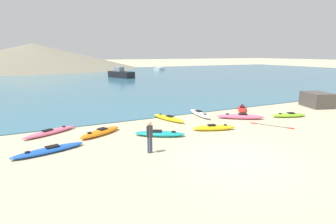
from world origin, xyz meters
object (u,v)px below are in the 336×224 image
Objects in this scene: kayak_on_sand_2 at (100,132)px; moored_boat_0 at (121,74)px; kayak_on_sand_4 at (160,134)px; kayak_on_sand_9 at (214,128)px; loose_paddle at (272,126)px; kayak_on_sand_0 at (240,117)px; shoreline_rock at (317,100)px; kayak_on_sand_3 at (49,150)px; kayak_on_sand_6 at (289,115)px; moored_boat_3 at (159,69)px; kayak_on_sand_1 at (168,118)px; kayak_on_sand_7 at (200,114)px; kayak_on_sand_8 at (50,132)px; kayak_on_sand_5 at (242,109)px; person_near_foreground at (150,135)px.

moored_boat_0 is (11.53, 35.48, 0.62)m from kayak_on_sand_2.
kayak_on_sand_9 reaches higher than kayak_on_sand_4.
kayak_on_sand_4 is (3.05, -1.75, -0.02)m from kayak_on_sand_2.
loose_paddle is (4.05, -0.87, -0.15)m from kayak_on_sand_9.
kayak_on_sand_0 is 2.48m from loose_paddle.
kayak_on_sand_3 is at bearing -175.87° from shoreline_rock.
kayak_on_sand_4 is (5.90, 0.01, 0.02)m from kayak_on_sand_3.
kayak_on_sand_4 is 1.19× the size of shoreline_rock.
moored_boat_0 reaches higher than kayak_on_sand_3.
kayak_on_sand_6 is at bearing -7.48° from kayak_on_sand_2.
moored_boat_3 is 1.69× the size of loose_paddle.
kayak_on_sand_1 reaches higher than loose_paddle.
kayak_on_sand_9 is at bearing -18.22° from kayak_on_sand_2.
kayak_on_sand_7 is 34.12m from moored_boat_0.
kayak_on_sand_1 reaches higher than kayak_on_sand_7.
kayak_on_sand_9 is 0.45× the size of moored_boat_0.
kayak_on_sand_9 is 1.14× the size of shoreline_rock.
kayak_on_sand_6 reaches higher than kayak_on_sand_3.
loose_paddle is at bearing -161.67° from shoreline_rock.
loose_paddle is (7.56, -1.27, -0.13)m from kayak_on_sand_4.
moored_boat_0 is (1.48, 36.10, 0.60)m from kayak_on_sand_0.
shoreline_rock reaches higher than kayak_on_sand_3.
kayak_on_sand_8 is at bearing 168.87° from kayak_on_sand_6.
kayak_on_sand_5 is at bearing 166.18° from shoreline_rock.
shoreline_rock reaches higher than kayak_on_sand_9.
kayak_on_sand_2 is at bearing 161.78° from kayak_on_sand_9.
kayak_on_sand_0 is 2.04× the size of person_near_foreground.
kayak_on_sand_9 reaches higher than loose_paddle.
kayak_on_sand_1 is 0.73× the size of moored_boat_3.
moored_boat_0 is (-0.64, 33.92, 0.62)m from kayak_on_sand_5.
loose_paddle is at bearing -15.93° from kayak_on_sand_2.
kayak_on_sand_9 is (-5.61, -3.72, -0.00)m from kayak_on_sand_5.
kayak_on_sand_7 reaches higher than loose_paddle.
kayak_on_sand_2 is 0.82× the size of kayak_on_sand_3.
kayak_on_sand_7 is (4.88, 3.31, 0.01)m from kayak_on_sand_4.
loose_paddle is (13.46, -1.26, -0.11)m from kayak_on_sand_3.
kayak_on_sand_5 is at bearing 27.39° from person_near_foreground.
kayak_on_sand_9 reaches higher than kayak_on_sand_3.
person_near_foreground is at bearing -26.49° from kayak_on_sand_3.
kayak_on_sand_5 is (2.12, 2.18, -0.01)m from kayak_on_sand_0.
kayak_on_sand_7 is at bearing 171.30° from shoreline_rock.
kayak_on_sand_0 is 1.01× the size of kayak_on_sand_7.
moored_boat_0 is at bearing 91.08° from kayak_on_sand_5.
kayak_on_sand_1 is 1.10× the size of kayak_on_sand_9.
loose_paddle is at bearing -59.66° from kayak_on_sand_7.
moored_boat_3 reaches higher than kayak_on_sand_3.
kayak_on_sand_0 is 1.31× the size of loose_paddle.
kayak_on_sand_3 is 1.30× the size of kayak_on_sand_5.
kayak_on_sand_8 is at bearing -179.27° from kayak_on_sand_7.
kayak_on_sand_1 is 34.78m from moored_boat_0.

